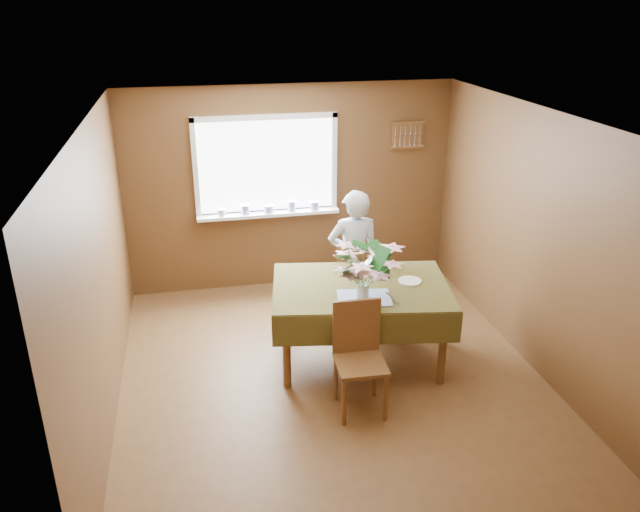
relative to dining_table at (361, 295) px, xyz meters
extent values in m
plane|color=brown|center=(-0.35, -0.25, -0.73)|extent=(4.50, 4.50, 0.00)
plane|color=white|center=(-0.35, -0.25, 1.77)|extent=(4.50, 4.50, 0.00)
plane|color=brown|center=(-0.35, 2.00, 0.52)|extent=(4.00, 0.00, 4.00)
plane|color=brown|center=(-0.35, -2.50, 0.52)|extent=(4.00, 0.00, 4.00)
plane|color=brown|center=(-2.35, -0.25, 0.52)|extent=(0.00, 4.50, 4.50)
plane|color=brown|center=(1.65, -0.25, 0.52)|extent=(0.00, 4.50, 4.50)
cube|color=white|center=(-0.65, 1.98, 0.82)|extent=(1.60, 0.01, 1.10)
cube|color=white|center=(-0.65, 1.97, 1.40)|extent=(1.72, 0.06, 0.06)
cube|color=white|center=(-0.65, 1.97, 0.24)|extent=(1.72, 0.06, 0.06)
cube|color=white|center=(-1.48, 1.97, 0.82)|extent=(0.06, 0.06, 1.22)
cube|color=white|center=(0.18, 1.97, 0.82)|extent=(0.06, 0.06, 1.22)
cube|color=white|center=(-0.65, 1.90, 0.25)|extent=(1.72, 0.20, 0.04)
cylinder|color=white|center=(-1.21, 1.88, 0.31)|extent=(0.09, 0.09, 0.08)
cylinder|color=white|center=(-0.93, 1.88, 0.33)|extent=(0.11, 0.11, 0.12)
cylinder|color=white|center=(-0.65, 1.88, 0.32)|extent=(0.12, 0.12, 0.09)
cylinder|color=white|center=(-0.36, 1.88, 0.34)|extent=(0.10, 0.10, 0.13)
cylinder|color=white|center=(-0.08, 1.88, 0.33)|extent=(0.11, 0.11, 0.10)
cube|color=brown|center=(1.10, 1.97, 1.12)|extent=(0.40, 0.03, 0.30)
cube|color=brown|center=(1.10, 1.96, 1.27)|extent=(0.44, 0.04, 0.03)
cube|color=brown|center=(1.10, 1.96, 0.97)|extent=(0.44, 0.04, 0.03)
cylinder|color=brown|center=(-0.79, -0.33, -0.34)|extent=(0.08, 0.08, 0.78)
cylinder|color=brown|center=(0.64, -0.57, -0.34)|extent=(0.08, 0.08, 0.78)
cylinder|color=brown|center=(-0.64, 0.57, -0.34)|extent=(0.08, 0.08, 0.78)
cylinder|color=brown|center=(0.80, 0.33, -0.34)|extent=(0.08, 0.08, 0.78)
cube|color=brown|center=(0.00, 0.00, 0.07)|extent=(1.79, 1.34, 0.04)
cube|color=#3C3615|center=(0.00, 0.00, 0.10)|extent=(1.87, 1.42, 0.01)
cube|color=#3C3615|center=(-0.10, -0.57, -0.06)|extent=(1.68, 0.29, 0.30)
cube|color=#3C3615|center=(0.10, 0.57, -0.06)|extent=(1.68, 0.29, 0.30)
cube|color=#3C3615|center=(-0.84, 0.14, -0.06)|extent=(0.20, 1.14, 0.30)
cube|color=#3C3615|center=(0.84, -0.14, -0.06)|extent=(0.20, 1.14, 0.30)
cube|color=#50A1E4|center=(-0.04, -0.27, 0.11)|extent=(0.54, 0.44, 0.01)
cylinder|color=brown|center=(0.39, 1.01, -0.51)|extent=(0.04, 0.04, 0.44)
cylinder|color=brown|center=(0.05, 1.09, -0.51)|extent=(0.04, 0.04, 0.44)
cylinder|color=brown|center=(0.31, 0.67, -0.51)|extent=(0.04, 0.04, 0.44)
cylinder|color=brown|center=(-0.03, 0.75, -0.51)|extent=(0.04, 0.04, 0.44)
cube|color=brown|center=(0.18, 0.88, -0.27)|extent=(0.49, 0.49, 0.03)
cube|color=brown|center=(0.14, 0.70, -0.02)|extent=(0.40, 0.12, 0.49)
cylinder|color=brown|center=(-0.41, -0.99, -0.50)|extent=(0.04, 0.04, 0.46)
cylinder|color=brown|center=(-0.04, -1.00, -0.50)|extent=(0.04, 0.04, 0.46)
cylinder|color=brown|center=(-0.40, -0.62, -0.50)|extent=(0.04, 0.04, 0.46)
cylinder|color=brown|center=(-0.03, -0.64, -0.50)|extent=(0.04, 0.04, 0.46)
cube|color=brown|center=(-0.22, -0.81, -0.25)|extent=(0.45, 0.45, 0.03)
cube|color=brown|center=(-0.21, -0.61, 0.02)|extent=(0.43, 0.05, 0.51)
imported|color=white|center=(0.13, 0.78, 0.05)|extent=(0.59, 0.40, 1.56)
cylinder|color=white|center=(-0.06, -0.27, 0.18)|extent=(0.12, 0.12, 0.15)
cylinder|color=#33662D|center=(-0.06, -0.27, 0.29)|extent=(0.07, 0.07, 0.11)
cylinder|color=white|center=(0.49, -0.01, 0.11)|extent=(0.28, 0.28, 0.01)
cube|color=silver|center=(0.20, -0.32, 0.11)|extent=(0.05, 0.23, 0.00)
camera|label=1|loc=(-1.53, -5.26, 2.71)|focal=35.00mm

